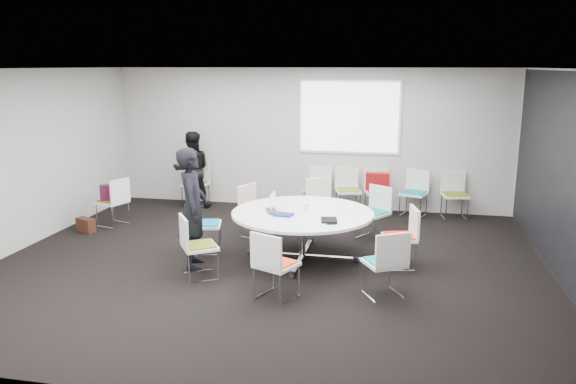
% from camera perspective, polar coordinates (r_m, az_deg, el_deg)
% --- Properties ---
extents(room_shell, '(8.08, 7.08, 2.88)m').
position_cam_1_polar(room_shell, '(7.91, -1.33, 2.23)').
color(room_shell, black).
rests_on(room_shell, ground).
extents(conference_table, '(2.10, 2.10, 0.73)m').
position_cam_1_polar(conference_table, '(8.34, 1.48, -3.39)').
color(conference_table, silver).
rests_on(conference_table, ground).
extents(projection_screen, '(1.90, 0.03, 1.35)m').
position_cam_1_polar(projection_screen, '(11.14, 6.25, 7.56)').
color(projection_screen, white).
rests_on(projection_screen, room_shell).
extents(chair_ring_a, '(0.55, 0.55, 0.88)m').
position_cam_1_polar(chair_ring_a, '(8.24, 11.28, -5.67)').
color(chair_ring_a, silver).
rests_on(chair_ring_a, ground).
extents(chair_ring_b, '(0.63, 0.63, 0.88)m').
position_cam_1_polar(chair_ring_b, '(9.47, 8.62, -3.13)').
color(chair_ring_b, silver).
rests_on(chair_ring_b, ground).
extents(chair_ring_c, '(0.57, 0.56, 0.88)m').
position_cam_1_polar(chair_ring_c, '(9.99, 3.25, -2.17)').
color(chair_ring_c, silver).
rests_on(chair_ring_c, ground).
extents(chair_ring_d, '(0.59, 0.60, 0.88)m').
position_cam_1_polar(chair_ring_d, '(9.52, -3.23, -2.93)').
color(chair_ring_d, silver).
rests_on(chair_ring_d, ground).
extents(chair_ring_e, '(0.55, 0.56, 0.88)m').
position_cam_1_polar(chair_ring_e, '(8.81, -8.37, -4.35)').
color(chair_ring_e, silver).
rests_on(chair_ring_e, ground).
extents(chair_ring_f, '(0.63, 0.63, 0.88)m').
position_cam_1_polar(chair_ring_f, '(7.79, -9.01, -6.68)').
color(chair_ring_f, silver).
rests_on(chair_ring_f, ground).
extents(chair_ring_g, '(0.60, 0.60, 0.88)m').
position_cam_1_polar(chair_ring_g, '(7.03, -1.25, -8.70)').
color(chair_ring_g, silver).
rests_on(chair_ring_g, ground).
extents(chair_ring_h, '(0.62, 0.62, 0.88)m').
position_cam_1_polar(chair_ring_h, '(7.19, 9.74, -8.40)').
color(chair_ring_h, silver).
rests_on(chair_ring_h, ground).
extents(chair_back_a, '(0.53, 0.52, 0.88)m').
position_cam_1_polar(chair_back_a, '(11.17, 2.99, -0.56)').
color(chair_back_a, silver).
rests_on(chair_back_a, ground).
extents(chair_back_b, '(0.56, 0.56, 0.88)m').
position_cam_1_polar(chair_back_b, '(11.07, 6.10, -0.74)').
color(chair_back_b, silver).
rests_on(chair_back_b, ground).
extents(chair_back_c, '(0.55, 0.54, 0.88)m').
position_cam_1_polar(chair_back_c, '(11.06, 9.03, -0.83)').
color(chair_back_c, silver).
rests_on(chair_back_c, ground).
extents(chair_back_d, '(0.58, 0.57, 0.88)m').
position_cam_1_polar(chair_back_d, '(11.06, 12.63, -0.99)').
color(chair_back_d, silver).
rests_on(chair_back_d, ground).
extents(chair_back_e, '(0.53, 0.52, 0.88)m').
position_cam_1_polar(chair_back_e, '(11.10, 16.53, -1.16)').
color(chair_back_e, silver).
rests_on(chair_back_e, ground).
extents(chair_spare_left, '(0.56, 0.57, 0.88)m').
position_cam_1_polar(chair_spare_left, '(10.61, -17.30, -1.85)').
color(chair_spare_left, silver).
rests_on(chair_spare_left, ground).
extents(chair_person_back, '(0.53, 0.53, 0.88)m').
position_cam_1_polar(chair_person_back, '(11.78, -9.34, -0.01)').
color(chair_person_back, silver).
rests_on(chair_person_back, ground).
extents(person_main, '(0.56, 0.72, 1.73)m').
position_cam_1_polar(person_main, '(8.07, -9.67, -1.63)').
color(person_main, black).
rests_on(person_main, ground).
extents(person_back, '(0.92, 0.82, 1.56)m').
position_cam_1_polar(person_back, '(11.53, -9.73, 2.25)').
color(person_back, black).
rests_on(person_back, ground).
extents(laptop, '(0.34, 0.41, 0.03)m').
position_cam_1_polar(laptop, '(8.29, -1.33, -1.93)').
color(laptop, '#333338').
rests_on(laptop, conference_table).
extents(laptop_lid, '(0.02, 0.30, 0.22)m').
position_cam_1_polar(laptop_lid, '(8.43, -1.58, -0.87)').
color(laptop_lid, silver).
rests_on(laptop_lid, conference_table).
extents(notebook_black, '(0.27, 0.33, 0.02)m').
position_cam_1_polar(notebook_black, '(7.84, 4.19, -2.85)').
color(notebook_black, black).
rests_on(notebook_black, conference_table).
extents(tablet_folio, '(0.28, 0.23, 0.03)m').
position_cam_1_polar(tablet_folio, '(8.08, -0.45, -2.32)').
color(tablet_folio, navy).
rests_on(tablet_folio, conference_table).
extents(papers_right, '(0.35, 0.28, 0.00)m').
position_cam_1_polar(papers_right, '(8.44, 5.74, -1.81)').
color(papers_right, silver).
rests_on(papers_right, conference_table).
extents(papers_front, '(0.34, 0.28, 0.00)m').
position_cam_1_polar(papers_front, '(8.18, 6.09, -2.29)').
color(papers_front, white).
rests_on(papers_front, conference_table).
extents(cup, '(0.08, 0.08, 0.09)m').
position_cam_1_polar(cup, '(8.42, 1.81, -1.49)').
color(cup, white).
rests_on(cup, conference_table).
extents(phone, '(0.15, 0.10, 0.01)m').
position_cam_1_polar(phone, '(7.68, 4.43, -3.24)').
color(phone, black).
rests_on(phone, conference_table).
extents(maroon_bag, '(0.42, 0.31, 0.28)m').
position_cam_1_polar(maroon_bag, '(10.54, -17.49, -0.02)').
color(maroon_bag, '#401129').
rests_on(maroon_bag, chair_spare_left).
extents(brown_bag, '(0.39, 0.29, 0.24)m').
position_cam_1_polar(brown_bag, '(10.43, -19.85, -3.17)').
color(brown_bag, '#351911').
rests_on(brown_bag, ground).
extents(red_jacket, '(0.44, 0.17, 0.36)m').
position_cam_1_polar(red_jacket, '(10.75, 9.07, 1.09)').
color(red_jacket, '#A21316').
rests_on(red_jacket, chair_back_c).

